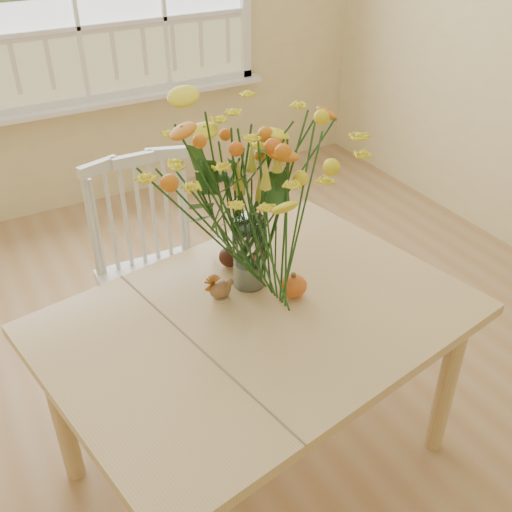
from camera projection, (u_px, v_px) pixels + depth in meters
floor at (261, 412)px, 2.57m from camera, size 4.00×4.50×0.01m
dining_table at (259, 336)px, 2.02m from camera, size 1.50×1.19×0.73m
windsor_chair at (152, 261)px, 2.56m from camera, size 0.46×0.44×0.97m
flower_vase at (249, 186)px, 1.91m from camera, size 0.54×0.54×0.64m
pumpkin at (293, 287)px, 2.04m from camera, size 0.10×0.10×0.07m
turkey_figurine at (220, 290)px, 2.02m from camera, size 0.08×0.06×0.10m
dark_gourd at (230, 258)px, 2.19m from camera, size 0.13×0.12×0.07m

